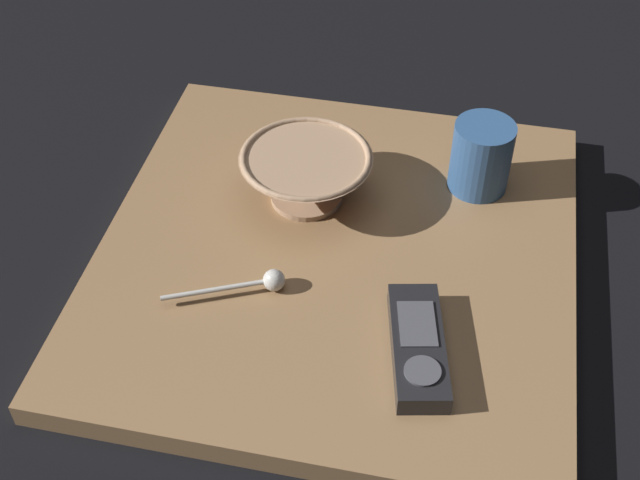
{
  "coord_description": "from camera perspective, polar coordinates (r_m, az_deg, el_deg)",
  "views": [
    {
      "loc": [
        -0.73,
        -0.13,
        0.77
      ],
      "look_at": [
        -0.01,
        0.02,
        0.05
      ],
      "focal_mm": 48.56,
      "sensor_mm": 36.0,
      "label": 1
    }
  ],
  "objects": [
    {
      "name": "ground_plane",
      "position": [
        1.07,
        1.08,
        -1.66
      ],
      "size": [
        6.0,
        6.0,
        0.0
      ],
      "primitive_type": "plane",
      "color": "black"
    },
    {
      "name": "table",
      "position": [
        1.06,
        1.09,
        -1.08
      ],
      "size": [
        0.59,
        0.57,
        0.03
      ],
      "color": "#936D47",
      "rests_on": "ground"
    },
    {
      "name": "cereal_bowl",
      "position": [
        1.09,
        -0.92,
        4.33
      ],
      "size": [
        0.17,
        0.17,
        0.07
      ],
      "color": "tan",
      "rests_on": "table"
    },
    {
      "name": "coffee_mug",
      "position": [
        1.12,
        10.58,
        5.43
      ],
      "size": [
        0.08,
        0.08,
        0.09
      ],
      "color": "#33598C",
      "rests_on": "table"
    },
    {
      "name": "teaspoon",
      "position": [
        0.99,
        -3.83,
        -2.78
      ],
      "size": [
        0.07,
        0.13,
        0.03
      ],
      "color": "silver",
      "rests_on": "table"
    },
    {
      "name": "tv_remote_near",
      "position": [
        0.94,
        6.47,
        -6.97
      ],
      "size": [
        0.17,
        0.09,
        0.03
      ],
      "color": "black",
      "rests_on": "table"
    }
  ]
}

